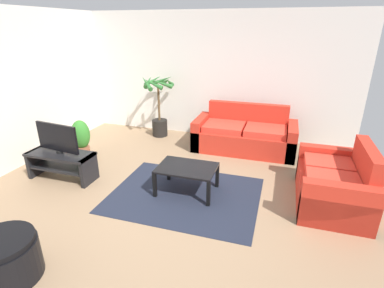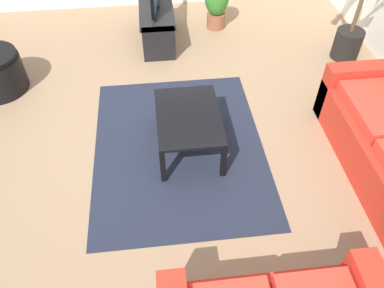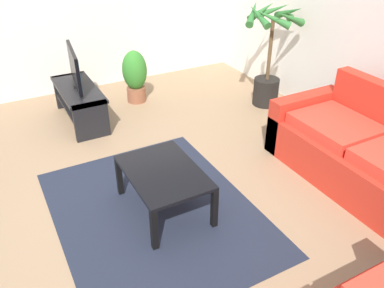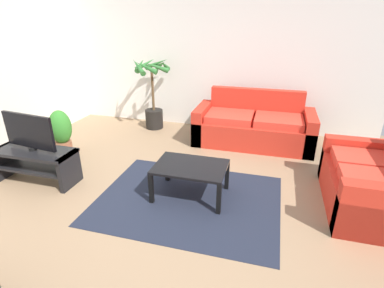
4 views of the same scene
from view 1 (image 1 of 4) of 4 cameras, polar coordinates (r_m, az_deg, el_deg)
name	(u,v)px [view 1 (image 1 of 4)]	position (r m, az deg, el deg)	size (l,w,h in m)	color
ground_plane	(167,201)	(4.41, -4.86, -10.93)	(6.60, 6.60, 0.00)	#937556
wall_back	(216,76)	(6.66, 4.68, 12.88)	(6.00, 0.06, 2.70)	silver
couch_main	(244,136)	(6.10, 10.07, 1.57)	(2.01, 0.90, 0.90)	red
couch_loveseat	(334,185)	(4.67, 25.73, -7.06)	(0.90, 1.41, 0.90)	red
tv_stand	(62,162)	(5.32, -23.86, -3.14)	(1.10, 0.45, 0.46)	black
tv	(57,138)	(5.18, -24.54, 1.09)	(0.81, 0.14, 0.50)	black
coffee_table	(187,170)	(4.45, -1.00, -5.10)	(0.87, 0.61, 0.42)	black
area_rug	(185,194)	(4.54, -1.37, -9.70)	(2.20, 1.70, 0.01)	#1E2333
potted_palm	(159,108)	(6.74, -6.41, 6.96)	(0.77, 0.74, 1.38)	black
potted_plant_small	(81,138)	(6.03, -20.59, 1.18)	(0.34, 0.34, 0.74)	brown
ottoman	(5,259)	(3.66, -32.38, -18.21)	(0.66, 0.66, 0.46)	black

